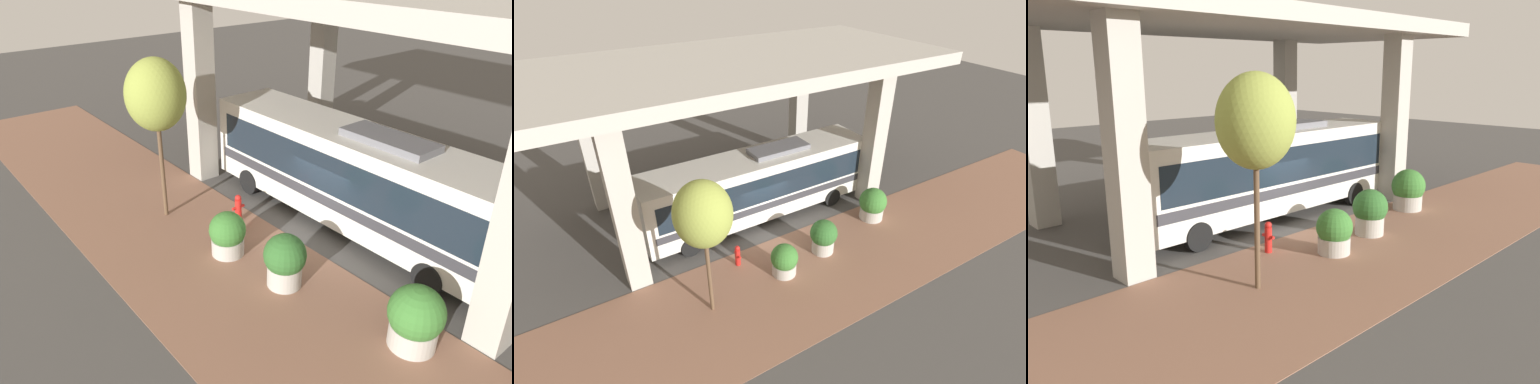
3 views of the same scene
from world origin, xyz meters
TOP-DOWN VIEW (x-y plane):
  - ground_plane at (0.00, 0.00)m, footprint 80.00×80.00m
  - sidewalk_strip at (-3.00, 0.00)m, footprint 6.00×40.00m
  - overpass at (4.00, 0.00)m, footprint 9.40×20.99m
  - bus at (2.19, -0.37)m, footprint 2.67×12.24m
  - fire_hydrant at (-0.74, 2.39)m, footprint 0.50×0.24m
  - planter_front at (-2.28, 0.90)m, footprint 1.20×1.20m
  - planter_middle at (-1.11, -5.34)m, footprint 1.41×1.41m
  - planter_back at (-1.95, -1.47)m, footprint 1.27×1.27m
  - street_tree_near at (-2.55, 4.45)m, footprint 2.07×2.07m

SIDE VIEW (x-z plane):
  - ground_plane at x=0.00m, z-range 0.00..0.00m
  - sidewalk_strip at x=-3.00m, z-range 0.00..0.02m
  - fire_hydrant at x=-0.74m, z-range 0.01..1.07m
  - planter_front at x=-2.28m, z-range -0.02..1.49m
  - planter_middle at x=-1.11m, z-range -0.01..1.74m
  - planter_back at x=-1.95m, z-range 0.02..1.71m
  - bus at x=2.19m, z-range 0.16..3.91m
  - street_tree_near at x=-2.55m, z-range 1.64..7.46m
  - overpass at x=4.00m, z-range 2.99..10.89m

